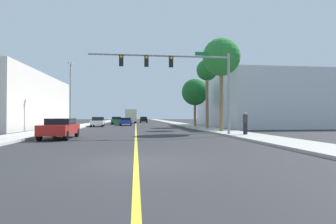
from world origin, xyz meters
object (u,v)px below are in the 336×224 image
object	(u,v)px
street_lamp	(70,92)
traffic_signal_mast	(183,71)
palm_mid	(207,71)
car_white	(98,122)
car_blue	(126,121)
delivery_truck	(131,116)
car_black	(144,120)
palm_far	(195,92)
car_red	(60,128)
pedestrian	(245,123)
car_green	(117,120)
palm_near	(221,58)

from	to	relation	value
street_lamp	traffic_signal_mast	bearing A→B (deg)	-44.74
palm_mid	car_white	bearing A→B (deg)	143.94
car_blue	delivery_truck	xyz separation A→B (m)	(0.49, 15.77, 0.92)
car_black	car_blue	size ratio (longest dim) A/B	0.98
palm_far	car_blue	xyz separation A→B (m)	(-10.01, 7.89, -4.26)
car_black	car_blue	bearing A→B (deg)	-99.80
car_blue	car_red	distance (m)	25.87
car_black	pedestrian	distance (m)	44.29
car_black	car_blue	world-z (taller)	car_black
palm_mid	car_black	bearing A→B (deg)	101.34
car_green	car_white	xyz separation A→B (m)	(-2.00, -11.50, -0.00)
palm_far	car_green	distance (m)	20.09
car_white	delivery_truck	world-z (taller)	delivery_truck
palm_near	palm_mid	world-z (taller)	palm_near
traffic_signal_mast	car_black	xyz separation A→B (m)	(-1.79, 43.09, -4.32)
street_lamp	palm_far	distance (m)	16.74
palm_near	car_blue	bearing A→B (deg)	115.71
street_lamp	car_blue	world-z (taller)	street_lamp
palm_near	car_red	xyz separation A→B (m)	(-13.34, -5.29, -6.42)
palm_far	palm_mid	bearing A→B (deg)	-89.31
palm_near	palm_far	bearing A→B (deg)	88.99
car_black	pedestrian	size ratio (longest dim) A/B	2.32
palm_far	delivery_truck	bearing A→B (deg)	111.92
traffic_signal_mast	delivery_truck	distance (m)	40.60
traffic_signal_mast	delivery_truck	world-z (taller)	traffic_signal_mast
traffic_signal_mast	car_blue	world-z (taller)	traffic_signal_mast
car_black	car_red	distance (m)	44.86
palm_far	car_red	size ratio (longest dim) A/B	1.57
palm_near	car_blue	world-z (taller)	palm_near
car_white	pedestrian	bearing A→B (deg)	122.47
car_green	delivery_truck	xyz separation A→B (m)	(2.50, 8.11, 0.87)
traffic_signal_mast	delivery_truck	bearing A→B (deg)	96.83
car_green	pedestrian	world-z (taller)	pedestrian
palm_mid	car_red	xyz separation A→B (m)	(-13.64, -11.51, -6.15)
street_lamp	pedestrian	xyz separation A→B (m)	(15.89, -11.70, -3.34)
palm_near	car_green	distance (m)	31.04
car_green	car_red	bearing A→B (deg)	-93.04
palm_far	car_green	world-z (taller)	palm_far
palm_mid	car_green	world-z (taller)	palm_mid
car_green	delivery_truck	bearing A→B (deg)	72.47
car_white	car_black	bearing A→B (deg)	-109.56
traffic_signal_mast	car_white	xyz separation A→B (m)	(-9.31, 20.55, -4.32)
palm_far	car_white	size ratio (longest dim) A/B	1.72
palm_far	delivery_truck	xyz separation A→B (m)	(-9.52, 23.65, -3.34)
car_green	car_blue	bearing A→B (deg)	-75.65
palm_near	palm_far	distance (m)	12.64
car_black	car_red	world-z (taller)	car_black
car_red	delivery_truck	distance (m)	41.59
palm_far	car_black	xyz separation A→B (m)	(-6.50, 26.57, -4.22)
car_white	car_blue	bearing A→B (deg)	-137.26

